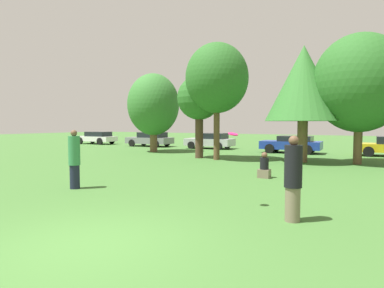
{
  "coord_description": "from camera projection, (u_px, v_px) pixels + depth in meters",
  "views": [
    {
      "loc": [
        4.41,
        -4.08,
        2.11
      ],
      "look_at": [
        -0.78,
        4.95,
        1.47
      ],
      "focal_mm": 31.7,
      "sensor_mm": 36.0,
      "label": 1
    }
  ],
  "objects": [
    {
      "name": "ground_plane",
      "position": [
        89.0,
        245.0,
        5.86
      ],
      "size": [
        120.0,
        120.0,
        0.0
      ],
      "primitive_type": "plane",
      "color": "#3D6B2D"
    },
    {
      "name": "person_thrower",
      "position": [
        74.0,
        159.0,
        10.9
      ],
      "size": [
        0.37,
        0.37,
        1.9
      ],
      "rotation": [
        0.0,
        0.0,
        -0.03
      ],
      "color": "#191E33",
      "rests_on": "ground"
    },
    {
      "name": "person_catcher",
      "position": [
        293.0,
        179.0,
        7.23
      ],
      "size": [
        0.38,
        0.38,
        1.85
      ],
      "rotation": [
        0.0,
        0.0,
        3.11
      ],
      "color": "#726651",
      "rests_on": "ground"
    },
    {
      "name": "frisbee",
      "position": [
        233.0,
        134.0,
        8.35
      ],
      "size": [
        0.25,
        0.24,
        0.1
      ],
      "color": "#F21E72"
    },
    {
      "name": "bystander_sitting",
      "position": [
        264.0,
        167.0,
        13.07
      ],
      "size": [
        0.44,
        0.37,
        1.0
      ],
      "color": "#726651",
      "rests_on": "ground"
    },
    {
      "name": "tree_0",
      "position": [
        153.0,
        105.0,
        24.95
      ],
      "size": [
        3.81,
        3.81,
        5.76
      ],
      "color": "brown",
      "rests_on": "ground"
    },
    {
      "name": "tree_1",
      "position": [
        199.0,
        99.0,
        20.43
      ],
      "size": [
        2.67,
        2.67,
        4.99
      ],
      "color": "#473323",
      "rests_on": "ground"
    },
    {
      "name": "tree_2",
      "position": [
        217.0,
        78.0,
        19.35
      ],
      "size": [
        3.6,
        3.6,
        6.7
      ],
      "color": "brown",
      "rests_on": "ground"
    },
    {
      "name": "tree_3",
      "position": [
        303.0,
        84.0,
        18.14
      ],
      "size": [
        4.04,
        4.04,
        6.27
      ],
      "color": "brown",
      "rests_on": "ground"
    },
    {
      "name": "tree_4",
      "position": [
        360.0,
        83.0,
        17.29
      ],
      "size": [
        4.63,
        4.63,
        6.68
      ],
      "color": "brown",
      "rests_on": "ground"
    },
    {
      "name": "parked_car_white",
      "position": [
        97.0,
        137.0,
        34.59
      ],
      "size": [
        4.31,
        2.06,
        1.26
      ],
      "rotation": [
        0.0,
        0.0,
        3.19
      ],
      "color": "silver",
      "rests_on": "ground"
    },
    {
      "name": "parked_car_grey",
      "position": [
        150.0,
        139.0,
        31.0
      ],
      "size": [
        4.29,
        2.15,
        1.29
      ],
      "rotation": [
        0.0,
        0.0,
        3.19
      ],
      "color": "slate",
      "rests_on": "ground"
    },
    {
      "name": "parked_car_silver",
      "position": [
        210.0,
        141.0,
        28.28
      ],
      "size": [
        4.03,
        2.23,
        1.29
      ],
      "rotation": [
        0.0,
        0.0,
        3.19
      ],
      "color": "#B2B2B7",
      "rests_on": "ground"
    },
    {
      "name": "parked_car_blue",
      "position": [
        292.0,
        144.0,
        24.08
      ],
      "size": [
        4.2,
        2.22,
        1.22
      ],
      "rotation": [
        0.0,
        0.0,
        3.19
      ],
      "color": "#1E389E",
      "rests_on": "ground"
    }
  ]
}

